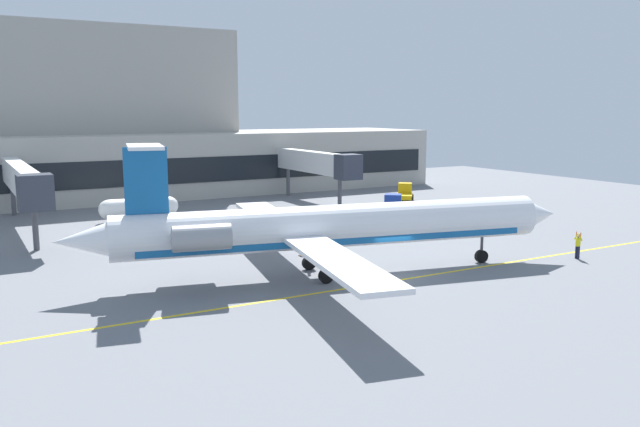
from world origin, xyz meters
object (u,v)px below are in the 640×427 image
regional_jet (329,227)px  baggage_tug (405,193)px  pushback_tractor (386,206)px  fuel_tank (139,208)px  marshaller (578,245)px

regional_jet → baggage_tug: regional_jet is taller
regional_jet → pushback_tractor: regional_jet is taller
regional_jet → baggage_tug: bearing=45.1°
baggage_tug → pushback_tractor: size_ratio=0.86×
pushback_tractor → fuel_tank: 24.25m
pushback_tractor → marshaller: (0.63, -22.59, 0.01)m
regional_jet → pushback_tractor: 24.87m
regional_jet → marshaller: regional_jet is taller
regional_jet → baggage_tug: 35.73m
fuel_tank → regional_jet: bearing=-78.9°
regional_jet → baggage_tug: (25.17, 25.26, -2.23)m
fuel_tank → marshaller: bearing=-53.8°
fuel_tank → marshaller: size_ratio=3.84×
fuel_tank → pushback_tractor: bearing=-21.8°
baggage_tug → fuel_tank: (-30.46, 1.57, 0.33)m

